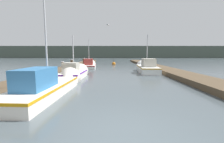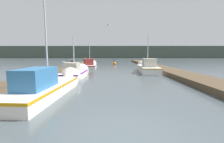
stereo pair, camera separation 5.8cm
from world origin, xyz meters
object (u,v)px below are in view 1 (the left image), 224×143
(mooring_piling_0, at_px, (63,69))
(fishing_boat_2, at_px, (147,67))
(fishing_boat_0, at_px, (52,84))
(mooring_piling_1, at_px, (86,62))
(fishing_boat_1, at_px, (75,73))
(channel_buoy, at_px, (114,64))
(mooring_piling_2, at_px, (84,63))
(fishing_boat_3, at_px, (90,65))
(seagull_lead, at_px, (108,25))
(mooring_piling_3, at_px, (72,66))

(mooring_piling_0, bearing_deg, fishing_boat_2, 26.97)
(fishing_boat_0, bearing_deg, mooring_piling_0, 104.48)
(fishing_boat_2, height_order, mooring_piling_1, fishing_boat_2)
(fishing_boat_1, xyz_separation_m, channel_buoy, (3.44, 14.43, -0.21))
(fishing_boat_2, distance_m, mooring_piling_2, 9.93)
(fishing_boat_3, height_order, mooring_piling_0, fishing_boat_3)
(seagull_lead, bearing_deg, fishing_boat_1, -14.61)
(fishing_boat_0, distance_m, channel_buoy, 19.63)
(fishing_boat_0, height_order, mooring_piling_2, fishing_boat_0)
(fishing_boat_1, distance_m, mooring_piling_0, 1.05)
(fishing_boat_0, xyz_separation_m, mooring_piling_2, (-1.12, 14.82, 0.25))
(fishing_boat_3, bearing_deg, fishing_boat_0, -93.78)
(seagull_lead, bearing_deg, mooring_piling_1, -134.71)
(mooring_piling_2, distance_m, seagull_lead, 8.47)
(fishing_boat_0, relative_size, mooring_piling_1, 5.76)
(fishing_boat_0, distance_m, fishing_boat_2, 11.29)
(mooring_piling_0, height_order, mooring_piling_1, mooring_piling_0)
(mooring_piling_1, bearing_deg, channel_buoy, 20.07)
(fishing_boat_1, height_order, mooring_piling_0, fishing_boat_1)
(fishing_boat_1, relative_size, fishing_boat_3, 0.85)
(fishing_boat_0, relative_size, fishing_boat_3, 1.15)
(mooring_piling_2, relative_size, mooring_piling_3, 0.97)
(fishing_boat_1, height_order, seagull_lead, seagull_lead)
(fishing_boat_2, distance_m, seagull_lead, 6.17)
(fishing_boat_2, relative_size, mooring_piling_1, 5.64)
(fishing_boat_2, bearing_deg, mooring_piling_1, 136.93)
(mooring_piling_0, height_order, mooring_piling_3, mooring_piling_3)
(fishing_boat_2, height_order, seagull_lead, seagull_lead)
(mooring_piling_3, bearing_deg, fishing_boat_3, 77.40)
(fishing_boat_0, xyz_separation_m, mooring_piling_3, (-1.29, 8.78, 0.27))
(fishing_boat_1, bearing_deg, fishing_boat_3, 92.03)
(fishing_boat_0, bearing_deg, seagull_lead, 75.48)
(channel_buoy, bearing_deg, seagull_lead, -93.97)
(fishing_boat_0, xyz_separation_m, fishing_boat_1, (-0.02, 4.89, -0.03))
(fishing_boat_3, bearing_deg, fishing_boat_2, -39.22)
(fishing_boat_3, height_order, channel_buoy, fishing_boat_3)
(mooring_piling_1, bearing_deg, mooring_piling_3, -89.85)
(mooring_piling_1, relative_size, mooring_piling_2, 0.83)
(mooring_piling_3, bearing_deg, mooring_piling_0, -86.04)
(mooring_piling_2, bearing_deg, fishing_boat_1, -83.64)
(fishing_boat_1, bearing_deg, mooring_piling_2, 97.50)
(fishing_boat_2, bearing_deg, fishing_boat_0, -124.08)
(mooring_piling_2, height_order, channel_buoy, mooring_piling_2)
(fishing_boat_0, xyz_separation_m, channel_buoy, (3.42, 19.32, -0.24))
(fishing_boat_3, relative_size, mooring_piling_3, 4.04)
(fishing_boat_3, bearing_deg, mooring_piling_2, 130.30)
(mooring_piling_0, relative_size, channel_buoy, 1.17)
(mooring_piling_1, height_order, mooring_piling_2, mooring_piling_2)
(mooring_piling_1, height_order, mooring_piling_3, mooring_piling_3)
(mooring_piling_0, bearing_deg, mooring_piling_3, 93.96)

